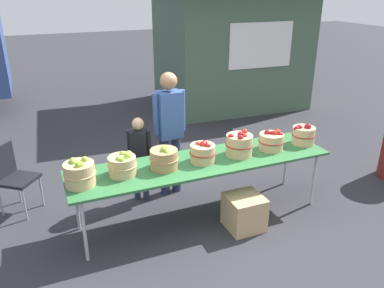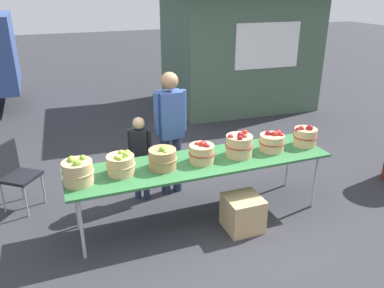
# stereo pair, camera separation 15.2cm
# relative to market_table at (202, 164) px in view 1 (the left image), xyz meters

# --- Properties ---
(ground_plane) EXTENTS (40.00, 40.00, 0.00)m
(ground_plane) POSITION_rel_market_table_xyz_m (0.00, 0.00, -0.72)
(ground_plane) COLOR #2D2D33
(market_table) EXTENTS (3.10, 0.76, 0.75)m
(market_table) POSITION_rel_market_table_xyz_m (0.00, 0.00, 0.00)
(market_table) COLOR #2D6B38
(market_table) RESTS_ON ground
(apple_basket_green_0) EXTENTS (0.33, 0.33, 0.30)m
(apple_basket_green_0) POSITION_rel_market_table_xyz_m (-1.39, -0.04, 0.17)
(apple_basket_green_0) COLOR tan
(apple_basket_green_0) RESTS_ON market_table
(apple_basket_green_1) EXTENTS (0.32, 0.32, 0.26)m
(apple_basket_green_1) POSITION_rel_market_table_xyz_m (-0.93, 0.02, 0.15)
(apple_basket_green_1) COLOR tan
(apple_basket_green_1) RESTS_ON market_table
(apple_basket_green_2) EXTENTS (0.33, 0.33, 0.27)m
(apple_basket_green_2) POSITION_rel_market_table_xyz_m (-0.47, -0.01, 0.15)
(apple_basket_green_2) COLOR #A87F51
(apple_basket_green_2) RESTS_ON market_table
(apple_basket_red_0) EXTENTS (0.31, 0.31, 0.26)m
(apple_basket_red_0) POSITION_rel_market_table_xyz_m (0.00, -0.02, 0.15)
(apple_basket_red_0) COLOR tan
(apple_basket_red_0) RESTS_ON market_table
(apple_basket_red_1) EXTENTS (0.34, 0.34, 0.31)m
(apple_basket_red_1) POSITION_rel_market_table_xyz_m (0.48, -0.01, 0.17)
(apple_basket_red_1) COLOR tan
(apple_basket_red_1) RESTS_ON market_table
(apple_basket_red_2) EXTENTS (0.32, 0.32, 0.26)m
(apple_basket_red_2) POSITION_rel_market_table_xyz_m (0.94, -0.01, 0.15)
(apple_basket_red_2) COLOR tan
(apple_basket_red_2) RESTS_ON market_table
(apple_basket_red_3) EXTENTS (0.30, 0.30, 0.28)m
(apple_basket_red_3) POSITION_rel_market_table_xyz_m (1.42, -0.02, 0.16)
(apple_basket_red_3) COLOR tan
(apple_basket_red_3) RESTS_ON market_table
(vendor_adult) EXTENTS (0.44, 0.24, 1.66)m
(vendor_adult) POSITION_rel_market_table_xyz_m (-0.14, 0.72, 0.26)
(vendor_adult) COLOR #262D4C
(vendor_adult) RESTS_ON ground
(child_customer) EXTENTS (0.28, 0.22, 1.14)m
(child_customer) POSITION_rel_market_table_xyz_m (-0.56, 0.69, -0.05)
(child_customer) COLOR #262D4C
(child_customer) RESTS_ON ground
(food_kiosk) EXTENTS (3.63, 3.06, 2.74)m
(food_kiosk) POSITION_rel_market_table_xyz_m (2.62, 4.29, 0.67)
(food_kiosk) COLOR #47604C
(food_kiosk) RESTS_ON ground
(folding_chair) EXTENTS (0.56, 0.56, 0.86)m
(folding_chair) POSITION_rel_market_table_xyz_m (-2.08, 1.03, -0.21)
(folding_chair) COLOR black
(folding_chair) RESTS_ON ground
(produce_crate) EXTENTS (0.41, 0.41, 0.41)m
(produce_crate) POSITION_rel_market_table_xyz_m (0.36, -0.41, -0.51)
(produce_crate) COLOR tan
(produce_crate) RESTS_ON ground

